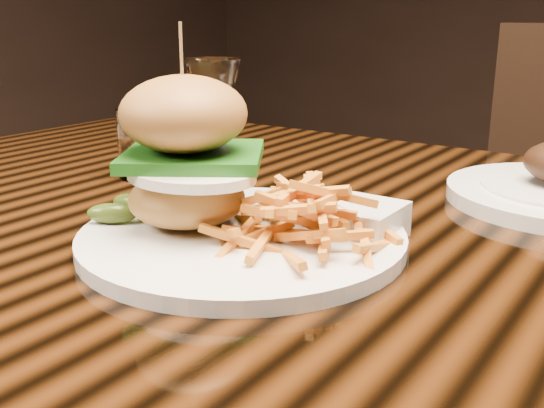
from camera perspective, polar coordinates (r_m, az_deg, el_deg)
The scene contains 5 objects.
dining_table at distance 0.74m, azimuth 9.15°, elevation -7.24°, with size 1.60×0.90×0.75m.
burger_plate at distance 0.62m, azimuth -3.85°, elevation 1.13°, with size 0.32×0.32×0.21m.
ramekin at distance 0.65m, azimuth 7.91°, elevation -1.55°, with size 0.08×0.08×0.04m, color silver.
wine_glass at distance 0.72m, azimuth -5.28°, elevation 9.19°, with size 0.06×0.06×0.17m.
water_tumbler at distance 0.91m, azimuth -11.45°, elevation 5.35°, with size 0.07×0.07×0.10m, color white.
Camera 1 is at (0.28, -0.62, 0.97)m, focal length 42.00 mm.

